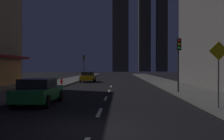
{
  "coord_description": "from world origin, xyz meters",
  "views": [
    {
      "loc": [
        0.91,
        -8.13,
        2.05
      ],
      "look_at": [
        0.0,
        22.5,
        1.77
      ],
      "focal_mm": 39.84,
      "sensor_mm": 36.0,
      "label": 1
    }
  ],
  "objects_px": {
    "pedestrian_crossing_sign": "(218,68)",
    "fire_hydrant_far_left": "(62,81)",
    "car_parked_far": "(88,77)",
    "street_lamp_right": "(210,6)",
    "traffic_light_near_right": "(179,53)",
    "traffic_light_far_left": "(84,61)",
    "car_parked_near": "(39,91)"
  },
  "relations": [
    {
      "from": "car_parked_near",
      "to": "traffic_light_near_right",
      "type": "distance_m",
      "value": 10.95
    },
    {
      "from": "traffic_light_near_right",
      "to": "traffic_light_far_left",
      "type": "relative_size",
      "value": 1.0
    },
    {
      "from": "fire_hydrant_far_left",
      "to": "street_lamp_right",
      "type": "height_order",
      "value": "street_lamp_right"
    },
    {
      "from": "traffic_light_far_left",
      "to": "pedestrian_crossing_sign",
      "type": "height_order",
      "value": "traffic_light_far_left"
    },
    {
      "from": "car_parked_far",
      "to": "pedestrian_crossing_sign",
      "type": "bearing_deg",
      "value": -68.72
    },
    {
      "from": "car_parked_far",
      "to": "traffic_light_far_left",
      "type": "height_order",
      "value": "traffic_light_far_left"
    },
    {
      "from": "traffic_light_far_left",
      "to": "pedestrian_crossing_sign",
      "type": "relative_size",
      "value": 1.33
    },
    {
      "from": "car_parked_near",
      "to": "street_lamp_right",
      "type": "height_order",
      "value": "street_lamp_right"
    },
    {
      "from": "traffic_light_near_right",
      "to": "street_lamp_right",
      "type": "xyz_separation_m",
      "value": [
        -0.12,
        -6.99,
        1.87
      ]
    },
    {
      "from": "pedestrian_crossing_sign",
      "to": "car_parked_far",
      "type": "bearing_deg",
      "value": 111.28
    },
    {
      "from": "car_parked_near",
      "to": "car_parked_far",
      "type": "xyz_separation_m",
      "value": [
        0.0,
        21.75,
        0.0
      ]
    },
    {
      "from": "car_parked_near",
      "to": "fire_hydrant_far_left",
      "type": "bearing_deg",
      "value": 98.56
    },
    {
      "from": "car_parked_far",
      "to": "pedestrian_crossing_sign",
      "type": "height_order",
      "value": "pedestrian_crossing_sign"
    },
    {
      "from": "car_parked_far",
      "to": "traffic_light_near_right",
      "type": "relative_size",
      "value": 1.01
    },
    {
      "from": "car_parked_near",
      "to": "street_lamp_right",
      "type": "bearing_deg",
      "value": -8.9
    },
    {
      "from": "traffic_light_near_right",
      "to": "car_parked_near",
      "type": "bearing_deg",
      "value": -148.49
    },
    {
      "from": "car_parked_near",
      "to": "street_lamp_right",
      "type": "distance_m",
      "value": 10.07
    },
    {
      "from": "street_lamp_right",
      "to": "pedestrian_crossing_sign",
      "type": "xyz_separation_m",
      "value": [
        0.22,
        -0.46,
        -3.05
      ]
    },
    {
      "from": "fire_hydrant_far_left",
      "to": "pedestrian_crossing_sign",
      "type": "bearing_deg",
      "value": -56.17
    },
    {
      "from": "street_lamp_right",
      "to": "traffic_light_far_left",
      "type": "bearing_deg",
      "value": 108.7
    },
    {
      "from": "street_lamp_right",
      "to": "pedestrian_crossing_sign",
      "type": "height_order",
      "value": "street_lamp_right"
    },
    {
      "from": "car_parked_near",
      "to": "car_parked_far",
      "type": "relative_size",
      "value": 1.0
    },
    {
      "from": "fire_hydrant_far_left",
      "to": "traffic_light_near_right",
      "type": "distance_m",
      "value": 15.22
    },
    {
      "from": "pedestrian_crossing_sign",
      "to": "fire_hydrant_far_left",
      "type": "bearing_deg",
      "value": 123.83
    },
    {
      "from": "car_parked_far",
      "to": "street_lamp_right",
      "type": "xyz_separation_m",
      "value": [
        8.98,
        -23.16,
        4.33
      ]
    },
    {
      "from": "car_parked_far",
      "to": "traffic_light_near_right",
      "type": "bearing_deg",
      "value": -60.64
    },
    {
      "from": "street_lamp_right",
      "to": "pedestrian_crossing_sign",
      "type": "relative_size",
      "value": 2.09
    },
    {
      "from": "traffic_light_near_right",
      "to": "traffic_light_far_left",
      "type": "xyz_separation_m",
      "value": [
        -11.0,
        25.16,
        0.0
      ]
    },
    {
      "from": "traffic_light_near_right",
      "to": "fire_hydrant_far_left",
      "type": "bearing_deg",
      "value": 139.58
    },
    {
      "from": "pedestrian_crossing_sign",
      "to": "traffic_light_near_right",
      "type": "bearing_deg",
      "value": 90.77
    },
    {
      "from": "traffic_light_near_right",
      "to": "traffic_light_far_left",
      "type": "distance_m",
      "value": 27.46
    },
    {
      "from": "car_parked_near",
      "to": "traffic_light_far_left",
      "type": "relative_size",
      "value": 1.01
    }
  ]
}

